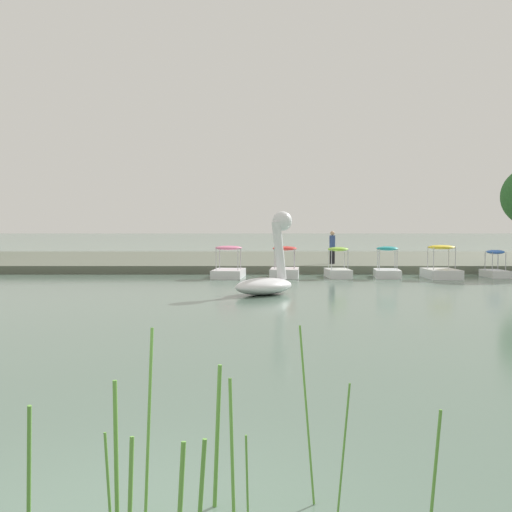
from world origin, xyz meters
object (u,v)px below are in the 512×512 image
Objects in this scene: pedal_boat_yellow at (444,269)px; pedal_boat_blue at (498,268)px; pedal_boat_red at (287,268)px; pedal_boat_lime at (340,268)px; swan_boat at (271,273)px; pedal_boat_pink at (231,268)px; person_on_path at (335,246)px; pedal_boat_teal at (389,268)px.

pedal_boat_yellow reaches higher than pedal_boat_blue.
pedal_boat_lime is at bearing 0.31° from pedal_boat_red.
swan_boat is at bearing -97.31° from pedal_boat_red.
pedal_boat_pink reaches higher than pedal_boat_blue.
pedal_boat_yellow is 1.25× the size of person_on_path.
pedal_boat_red is 1.07× the size of pedal_boat_teal.
person_on_path is (0.21, 3.89, 0.93)m from pedal_boat_lime.
pedal_boat_red is 1.10× the size of pedal_boat_lime.
person_on_path reaches higher than pedal_boat_blue.
pedal_boat_yellow is 2.80m from pedal_boat_blue.
person_on_path is (3.72, 11.19, 0.60)m from swan_boat.
swan_boat is 11.81m from person_on_path.
swan_boat is at bearing -140.51° from pedal_boat_yellow.
pedal_boat_teal is at bearing 0.29° from pedal_boat_pink.
pedal_boat_lime is at bearing -93.16° from person_on_path.
pedal_boat_pink is at bearing -144.23° from person_on_path.
pedal_boat_pink is (-1.76, 7.24, -0.32)m from swan_boat.
swan_boat is 1.74× the size of pedal_boat_blue.
pedal_boat_teal is at bearing 51.12° from swan_boat.
pedal_boat_lime is 0.97× the size of pedal_boat_teal.
pedal_boat_pink reaches higher than pedal_boat_teal.
pedal_boat_yellow is at bearing -2.07° from pedal_boat_pink.
pedal_boat_teal reaches higher than pedal_boat_blue.
pedal_boat_blue is 8.36m from person_on_path.
swan_boat reaches higher than pedal_boat_red.
pedal_boat_red is at bearing -179.52° from pedal_boat_blue.
pedal_boat_teal is 5.23m from pedal_boat_blue.
pedal_boat_teal is at bearing -0.04° from pedal_boat_red.
pedal_boat_pink is at bearing -179.43° from pedal_boat_blue.
person_on_path is at bearing 118.81° from pedal_boat_teal.
pedal_boat_red is at bearing 82.69° from swan_boat.
pedal_boat_teal is 1.20× the size of pedal_boat_blue.
pedal_boat_red is (2.69, 0.04, -0.01)m from pedal_boat_pink.
person_on_path is at bearing 35.77° from pedal_boat_pink.
swan_boat is 1.49× the size of pedal_boat_lime.
pedal_boat_pink is at bearing 177.93° from pedal_boat_yellow.
person_on_path is (-2.15, 3.91, 0.93)m from pedal_boat_teal.
swan_boat reaches higher than person_on_path.
pedal_boat_pink is at bearing -179.71° from pedal_boat_teal.
pedal_boat_blue is 0.96× the size of person_on_path.
swan_boat is at bearing -146.42° from pedal_boat_blue.
pedal_boat_teal is 1.16× the size of person_on_path.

